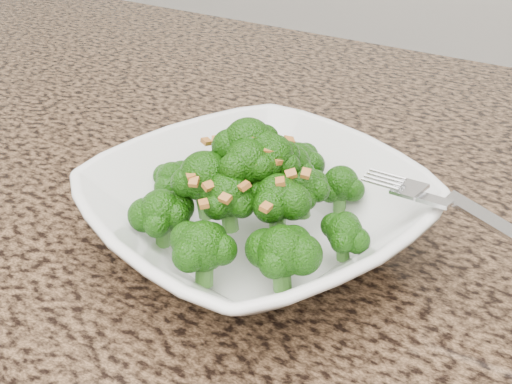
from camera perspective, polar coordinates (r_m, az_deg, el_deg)
The scene contains 5 objects.
granite_counter at distance 0.59m, azimuth -12.83°, elevation -2.06°, with size 1.64×1.04×0.03m, color brown.
bowl at distance 0.49m, azimuth -0.00°, elevation -1.94°, with size 0.25×0.25×0.06m, color white.
broccoli_pile at distance 0.46m, azimuth -0.00°, elevation 4.52°, with size 0.22×0.22×0.06m, color #184D08, non-canonical shape.
garlic_topping at distance 0.45m, azimuth 0.00°, elevation 8.52°, with size 0.13×0.13×0.01m, color #B56F2C, non-canonical shape.
fork at distance 0.46m, azimuth 16.09°, elevation -0.92°, with size 0.19×0.03×0.01m, color silver, non-canonical shape.
Camera 1 is at (0.35, -0.05, 1.20)m, focal length 45.00 mm.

